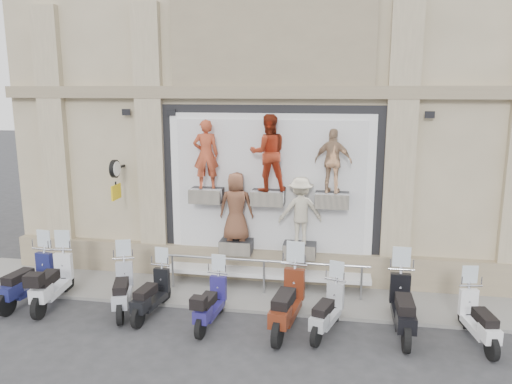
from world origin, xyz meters
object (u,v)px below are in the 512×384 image
guard_rail (264,278)px  clock_sign_bracket (115,174)px  scooter_h (404,296)px  scooter_e (210,294)px  scooter_i (480,310)px  scooter_g (327,302)px  scooter_c (122,280)px  scooter_d (151,285)px  scooter_f (287,291)px  scooter_b (52,272)px  scooter_a (27,270)px

guard_rail → clock_sign_bracket: (-3.90, 0.47, 2.34)m
scooter_h → scooter_e: bearing=-176.0°
clock_sign_bracket → scooter_i: (8.41, -1.98, -2.10)m
scooter_g → scooter_c: bearing=-166.0°
guard_rail → scooter_c: (-3.00, -1.36, 0.28)m
scooter_d → scooter_i: (6.79, -0.07, 0.00)m
guard_rail → clock_sign_bracket: bearing=173.2°
clock_sign_bracket → scooter_c: size_ratio=0.55×
scooter_f → scooter_h: 2.35m
clock_sign_bracket → scooter_e: clock_sign_bracket is taller
scooter_b → scooter_i: bearing=-7.7°
scooter_e → scooter_f: size_ratio=0.81×
guard_rail → scooter_a: (-5.37, -1.32, 0.33)m
scooter_c → scooter_e: scooter_c is taller
guard_rail → clock_sign_bracket: clock_sign_bracket is taller
scooter_i → scooter_b: bearing=169.4°
scooter_a → scooter_c: 2.37m
scooter_f → scooter_i: size_ratio=1.22×
scooter_a → scooter_c: size_ratio=1.07×
scooter_c → scooter_i: 7.51m
scooter_i → scooter_f: bearing=171.8°
scooter_a → scooter_g: bearing=4.2°
guard_rail → scooter_i: 4.76m
scooter_e → scooter_h: bearing=8.8°
scooter_c → scooter_i: bearing=-20.3°
scooter_b → scooter_c: size_ratio=1.08×
scooter_g → scooter_b: bearing=-165.4°
scooter_b → scooter_a: bearing=172.9°
scooter_a → scooter_h: (8.45, -0.05, 0.03)m
scooter_h → scooter_i: size_ratio=1.17×
scooter_e → scooter_f: 1.63m
scooter_h → scooter_d: bearing=-179.4°
guard_rail → scooter_g: scooter_g is taller
scooter_d → scooter_h: 5.37m
scooter_g → scooter_h: (1.51, 0.24, 0.13)m
scooter_f → scooter_e: bearing=-170.4°
scooter_c → scooter_e: (2.12, -0.30, -0.06)m
guard_rail → scooter_b: (-4.73, -1.33, 0.34)m
scooter_b → scooter_d: bearing=-9.2°
scooter_i → scooter_g: bearing=172.3°
scooter_b → scooter_d: (2.44, -0.11, -0.11)m
scooter_d → scooter_i: scooter_i is taller
clock_sign_bracket → scooter_c: (0.90, -1.83, -2.05)m
scooter_d → scooter_i: bearing=5.3°
scooter_d → scooter_e: 1.42m
scooter_b → scooter_f: size_ratio=0.94×
clock_sign_bracket → scooter_e: size_ratio=0.60×
scooter_b → scooter_d: 2.45m
guard_rail → scooter_f: (0.74, -1.60, 0.39)m
scooter_b → scooter_e: size_ratio=1.17×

